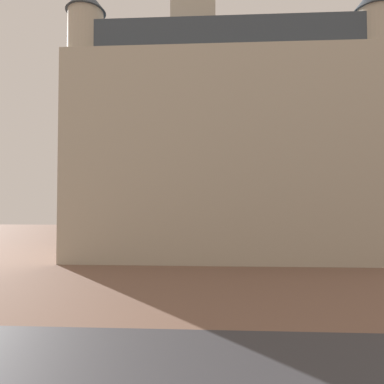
# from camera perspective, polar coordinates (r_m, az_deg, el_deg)

# --- Properties ---
(ground_plane) EXTENTS (120.00, 120.00, 0.00)m
(ground_plane) POSITION_cam_1_polar(r_m,az_deg,el_deg) (11.65, 1.55, -25.28)
(ground_plane) COLOR brown
(landmark_building) EXTENTS (25.99, 13.24, 37.18)m
(landmark_building) POSITION_cam_1_polar(r_m,az_deg,el_deg) (31.73, 5.06, 8.14)
(landmark_building) COLOR #B2A893
(landmark_building) RESTS_ON ground_plane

